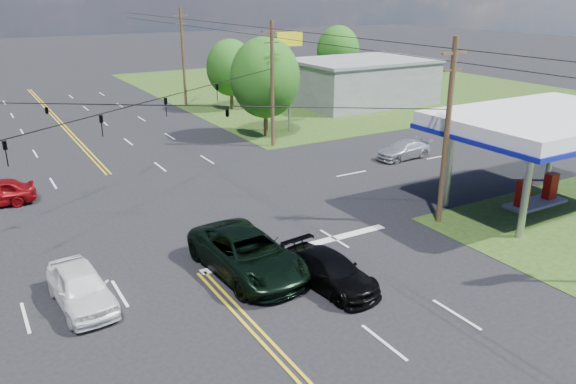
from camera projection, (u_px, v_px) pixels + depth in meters
ground at (145, 214)px, 30.71m from camera, size 280.00×280.00×0.00m
grass_ne at (334, 85)px, 73.41m from camera, size 46.00×48.00×0.03m
stop_bar at (300, 248)px, 26.62m from camera, size 10.00×0.50×0.02m
retail_ne at (361, 83)px, 60.54m from camera, size 14.00×10.00×4.40m
gas_canopy at (547, 124)px, 30.34m from camera, size 12.20×8.20×5.35m
pole_se at (447, 131)px, 27.98m from camera, size 1.60×0.28×9.50m
pole_ne at (272, 83)px, 42.58m from camera, size 1.60×0.28×9.50m
pole_right_far at (183, 56)px, 57.90m from camera, size 1.60×0.28×10.00m
span_wire_signals at (135, 105)px, 28.70m from camera, size 26.00×18.00×1.13m
power_lines at (142, 57)px, 26.20m from camera, size 26.04×100.00×0.64m
tree_right_a at (265, 78)px, 45.50m from camera, size 5.70×5.70×8.18m
tree_right_b at (231, 68)px, 56.65m from camera, size 4.94×4.94×7.09m
tree_far_r at (338, 51)px, 69.78m from camera, size 5.32×5.32×7.63m
pickup_dkgreen at (247, 253)px, 23.97m from camera, size 3.39×6.73×1.83m
suv_black at (331, 271)px, 22.93m from camera, size 2.46×4.95×1.38m
pickup_white at (81, 287)px, 21.49m from camera, size 2.17×4.73×1.57m
sedan_far at (404, 150)px, 40.71m from camera, size 4.48×1.99×1.28m
polesign_ne at (289, 54)px, 46.82m from camera, size 2.31×0.50×8.37m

